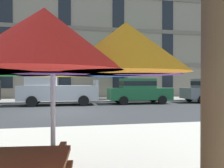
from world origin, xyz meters
TOP-DOWN VIEW (x-y plane):
  - ground_plane at (0.00, 0.00)m, footprint 120.00×120.00m
  - sidewalk_far at (0.00, 6.80)m, footprint 56.00×3.60m
  - apartment_building at (0.00, 14.99)m, footprint 44.18×12.08m
  - pickup_silver at (-0.55, 3.70)m, footprint 5.10×2.12m
  - sedan_green at (5.21, 3.70)m, footprint 4.40×1.98m
  - sedan_gray at (10.93, 3.70)m, footprint 4.40×1.98m
  - street_tree_middle at (4.91, 6.60)m, footprint 2.92×2.92m
  - patio_umbrella at (0.10, -9.00)m, footprint 3.37×3.37m

SIDE VIEW (x-z plane):
  - ground_plane at x=0.00m, z-range 0.00..0.00m
  - sidewalk_far at x=0.00m, z-range 0.00..0.12m
  - sedan_green at x=5.21m, z-range 0.06..1.84m
  - sedan_gray at x=10.93m, z-range 0.06..1.84m
  - pickup_silver at x=-0.55m, z-range -0.07..2.13m
  - patio_umbrella at x=0.10m, z-range 0.79..3.00m
  - street_tree_middle at x=4.91m, z-range 1.06..6.23m
  - apartment_building at x=0.00m, z-range 0.00..19.20m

